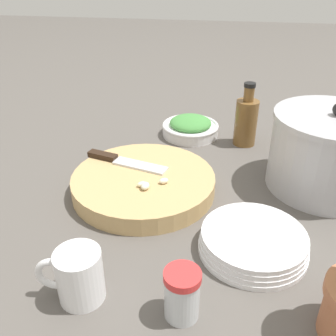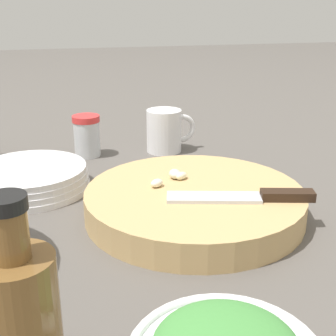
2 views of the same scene
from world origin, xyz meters
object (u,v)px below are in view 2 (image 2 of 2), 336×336
Objects in this scene: chef_knife at (250,196)px; oil_bottle at (21,323)px; spice_jar at (87,136)px; plate_stack at (30,179)px; cutting_board at (194,203)px; garlic_cloves at (172,177)px; coffee_mug at (165,131)px.

oil_bottle is at bearing 143.86° from chef_knife.
spice_jar is 0.42× the size of plate_stack.
garlic_cloves reaches higher than cutting_board.
spice_jar is at bearing 21.12° from garlic_cloves.
oil_bottle reaches higher than coffee_mug.
spice_jar is 0.61m from oil_bottle.
chef_knife is 0.37m from oil_bottle.
oil_bottle is at bearing -178.46° from plate_stack.
plate_stack is at bearing 56.13° from cutting_board.
spice_jar reaches higher than garlic_cloves.
cutting_board is 0.31m from coffee_mug.
coffee_mug is 0.60× the size of oil_bottle.
cutting_board is 1.62× the size of plate_stack.
coffee_mug is at bearing -11.50° from garlic_cloves.
cutting_board is at bearing -157.80° from spice_jar.
plate_stack is 0.45m from oil_bottle.
spice_jar is at bearing 42.42° from chef_knife.
garlic_cloves is 0.34× the size of plate_stack.
oil_bottle reaches higher than spice_jar.
coffee_mug reaches higher than chef_knife.
coffee_mug is 0.31m from plate_stack.
coffee_mug is (-0.01, -0.16, 0.00)m from spice_jar.
oil_bottle reaches higher than chef_knife.
cutting_board is at bearing -38.25° from oil_bottle.
chef_knife is 1.03× the size of plate_stack.
chef_knife is 0.37m from plate_stack.
plate_stack is (-0.15, 0.27, -0.02)m from coffee_mug.
chef_knife is at bearing -124.88° from plate_stack.
cutting_board is 3.83× the size of spice_jar.
plate_stack is (0.21, 0.30, -0.03)m from chef_knife.
chef_knife is at bearing -174.82° from coffee_mug.
cutting_board is 1.57× the size of chef_knife.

